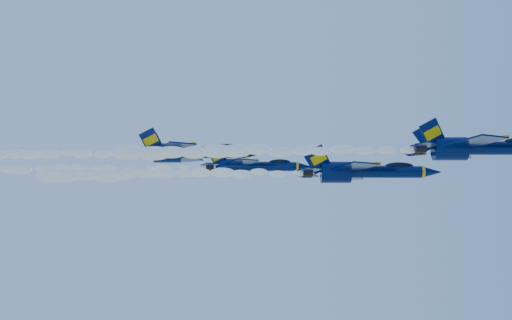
{
  "coord_description": "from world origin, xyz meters",
  "views": [
    {
      "loc": [
        -4.78,
        -87.12,
        137.04
      ],
      "look_at": [
        -4.12,
        -1.1,
        152.67
      ],
      "focal_mm": 45.0,
      "sensor_mm": 36.0,
      "label": 1
    }
  ],
  "objects_px": {
    "jet_lead": "(480,148)",
    "jet_fourth": "(193,152)",
    "jet_second": "(363,171)",
    "jet_third": "(252,166)"
  },
  "relations": [
    {
      "from": "jet_lead",
      "to": "jet_third",
      "type": "relative_size",
      "value": 1.19
    },
    {
      "from": "jet_lead",
      "to": "jet_second",
      "type": "height_order",
      "value": "jet_lead"
    },
    {
      "from": "jet_lead",
      "to": "jet_third",
      "type": "distance_m",
      "value": 31.54
    },
    {
      "from": "jet_second",
      "to": "jet_fourth",
      "type": "height_order",
      "value": "jet_fourth"
    },
    {
      "from": "jet_second",
      "to": "jet_third",
      "type": "xyz_separation_m",
      "value": [
        -14.76,
        6.41,
        1.79
      ]
    },
    {
      "from": "jet_lead",
      "to": "jet_second",
      "type": "xyz_separation_m",
      "value": [
        -12.12,
        10.07,
        -1.2
      ]
    },
    {
      "from": "jet_third",
      "to": "jet_lead",
      "type": "bearing_deg",
      "value": -31.52
    },
    {
      "from": "jet_lead",
      "to": "jet_fourth",
      "type": "height_order",
      "value": "jet_fourth"
    },
    {
      "from": "jet_second",
      "to": "jet_third",
      "type": "height_order",
      "value": "jet_third"
    },
    {
      "from": "jet_lead",
      "to": "jet_fourth",
      "type": "bearing_deg",
      "value": 148.91
    }
  ]
}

